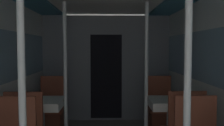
# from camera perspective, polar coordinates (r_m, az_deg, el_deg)

# --- Properties ---
(wall_right) EXTENTS (0.05, 6.70, 2.15)m
(wall_right) POSITION_cam_1_polar(r_m,az_deg,el_deg) (3.18, 23.12, -3.50)
(wall_right) COLOR silver
(wall_right) RESTS_ON ground_plane
(bulkhead_far) EXTENTS (2.59, 0.09, 2.15)m
(bulkhead_far) POSITION_cam_1_polar(r_m,az_deg,el_deg) (5.15, -1.34, -1.24)
(bulkhead_far) COLOR slate
(bulkhead_far) RESTS_ON ground_plane
(support_pole_left_0) EXTENTS (0.05, 0.05, 2.15)m
(support_pole_left_0) POSITION_cam_1_polar(r_m,az_deg,el_deg) (1.91, -19.80, -9.32)
(support_pole_left_0) COLOR silver
(support_pole_left_0) RESTS_ON ground_plane
(dining_table_left_1) EXTENTS (0.60, 0.60, 0.74)m
(dining_table_left_1) POSITION_cam_1_polar(r_m,az_deg,el_deg) (3.83, -15.77, -9.53)
(dining_table_left_1) COLOR #4C4C51
(dining_table_left_1) RESTS_ON ground_plane
(chair_left_far_1) EXTENTS (0.44, 0.44, 1.00)m
(chair_left_far_1) POSITION_cam_1_polar(r_m,az_deg,el_deg) (4.50, -13.68, -12.01)
(chair_left_far_1) COLOR brown
(chair_left_far_1) RESTS_ON ground_plane
(support_pole_left_1) EXTENTS (0.05, 0.05, 2.15)m
(support_pole_left_1) POSITION_cam_1_polar(r_m,az_deg,el_deg) (3.69, -10.62, -3.09)
(support_pole_left_1) COLOR silver
(support_pole_left_1) RESTS_ON ground_plane
(support_pole_right_0) EXTENTS (0.05, 0.05, 2.15)m
(support_pole_right_0) POSITION_cam_1_polar(r_m,az_deg,el_deg) (1.90, 16.79, -9.30)
(support_pole_right_0) COLOR silver
(support_pole_right_0) RESTS_ON ground_plane
(dining_table_right_1) EXTENTS (0.60, 0.60, 0.74)m
(dining_table_right_1) POSITION_cam_1_polar(r_m,az_deg,el_deg) (3.83, 13.03, -9.51)
(dining_table_right_1) COLOR #4C4C51
(dining_table_right_1) RESTS_ON ground_plane
(chair_right_far_1) EXTENTS (0.44, 0.44, 1.00)m
(chair_right_far_1) POSITION_cam_1_polar(r_m,az_deg,el_deg) (4.49, 10.99, -11.99)
(chair_right_far_1) COLOR brown
(chair_right_far_1) RESTS_ON ground_plane
(support_pole_right_1) EXTENTS (0.05, 0.05, 2.15)m
(support_pole_right_1) POSITION_cam_1_polar(r_m,az_deg,el_deg) (3.68, 7.85, -3.07)
(support_pole_right_1) COLOR silver
(support_pole_right_1) RESTS_ON ground_plane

